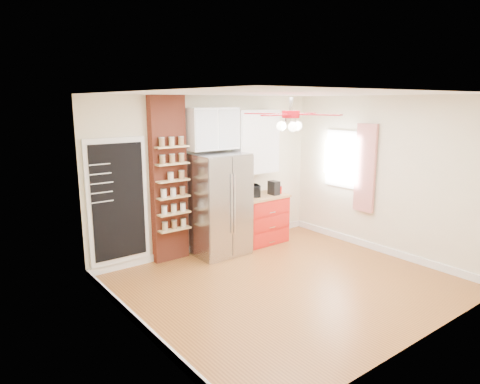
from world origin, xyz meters
TOP-DOWN VIEW (x-y plane):
  - floor at (0.00, 0.00)m, footprint 4.50×4.50m
  - ceiling at (0.00, 0.00)m, footprint 4.50×4.50m
  - wall_back at (0.00, 2.00)m, footprint 4.50×0.02m
  - wall_front at (0.00, -2.00)m, footprint 4.50×0.02m
  - wall_left at (-2.25, 0.00)m, footprint 0.02×4.00m
  - wall_right at (2.25, 0.00)m, footprint 0.02×4.00m
  - chalkboard at (-1.70, 1.96)m, footprint 0.95×0.05m
  - brick_pillar at (-0.85, 1.92)m, footprint 0.60×0.16m
  - fridge at (-0.05, 1.63)m, footprint 0.90×0.70m
  - upper_glass_cabinet at (-0.05, 1.82)m, footprint 0.90×0.35m
  - red_cabinet at (0.92, 1.68)m, footprint 0.94×0.64m
  - upper_shelf_unit at (0.92, 1.85)m, footprint 0.90×0.30m
  - window at (2.23, 0.90)m, footprint 0.04×0.75m
  - curtain at (2.18, 0.35)m, footprint 0.06×0.40m
  - ceiling_fan at (0.00, 0.00)m, footprint 1.40×1.40m
  - toaster_oven at (0.65, 1.72)m, footprint 0.47×0.40m
  - coffee_maker at (1.14, 1.58)m, footprint 0.15×0.21m
  - canister_left at (1.29, 1.59)m, footprint 0.12×0.12m
  - canister_right at (1.29, 1.68)m, footprint 0.12×0.12m
  - pantry_jar_oats at (-0.90, 1.76)m, footprint 0.12×0.12m
  - pantry_jar_beans at (-0.70, 1.77)m, footprint 0.11×0.11m

SIDE VIEW (x-z plane):
  - floor at x=0.00m, z-range 0.00..0.00m
  - red_cabinet at x=0.92m, z-range 0.00..0.90m
  - fridge at x=-0.05m, z-range 0.00..1.75m
  - canister_left at x=1.29m, z-range 0.90..1.04m
  - canister_right at x=1.29m, z-range 0.90..1.05m
  - toaster_oven at x=0.65m, z-range 0.90..1.12m
  - coffee_maker at x=1.14m, z-range 0.90..1.16m
  - chalkboard at x=-1.70m, z-range 0.12..2.08m
  - wall_back at x=0.00m, z-range 0.00..2.70m
  - wall_front at x=0.00m, z-range 0.00..2.70m
  - wall_left at x=-2.25m, z-range 0.00..2.70m
  - wall_right at x=2.25m, z-range 0.00..2.70m
  - brick_pillar at x=-0.85m, z-range 0.00..2.70m
  - pantry_jar_oats at x=-0.90m, z-range 1.37..1.49m
  - pantry_jar_beans at x=-0.70m, z-range 1.37..1.50m
  - curtain at x=2.18m, z-range 0.67..2.23m
  - window at x=2.23m, z-range 1.02..2.08m
  - upper_shelf_unit at x=0.92m, z-range 1.30..2.45m
  - upper_glass_cabinet at x=-0.05m, z-range 1.80..2.50m
  - ceiling_fan at x=0.00m, z-range 2.20..2.65m
  - ceiling at x=0.00m, z-range 2.70..2.70m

